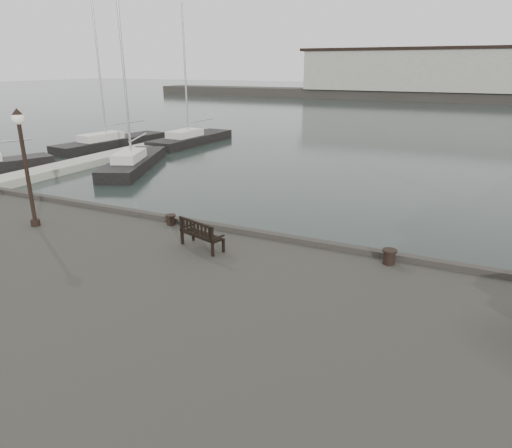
{
  "coord_description": "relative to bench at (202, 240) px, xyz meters",
  "views": [
    {
      "loc": [
        5.74,
        -13.13,
        6.97
      ],
      "look_at": [
        -0.35,
        -0.5,
        2.1
      ],
      "focal_mm": 32.0,
      "sensor_mm": 36.0,
      "label": 1
    }
  ],
  "objects": [
    {
      "name": "yacht_c",
      "position": [
        -14.52,
        13.97,
        -1.6
      ],
      "size": [
        6.08,
        9.87,
        13.11
      ],
      "rotation": [
        0.0,
        0.0,
        0.42
      ],
      "color": "black",
      "rests_on": "ground"
    },
    {
      "name": "bollard_left",
      "position": [
        -2.2,
        1.42,
        -0.1
      ],
      "size": [
        0.46,
        0.46,
        0.38
      ],
      "primitive_type": "cylinder",
      "rotation": [
        0.0,
        0.0,
        -0.35
      ],
      "color": "black",
      "rests_on": "quay"
    },
    {
      "name": "pontoon",
      "position": [
        -18.45,
        11.92,
        -1.6
      ],
      "size": [
        2.0,
        24.0,
        0.5
      ],
      "primitive_type": "cube",
      "color": "#B7B6AA",
      "rests_on": "ground"
    },
    {
      "name": "yacht_b",
      "position": [
        -22.32,
        20.26,
        -1.6
      ],
      "size": [
        3.74,
        11.51,
        14.75
      ],
      "rotation": [
        0.0,
        0.0,
        -0.11
      ],
      "color": "black",
      "rests_on": "ground"
    },
    {
      "name": "breakwater",
      "position": [
        -3.01,
        93.92,
        2.45
      ],
      "size": [
        140.0,
        9.5,
        12.2
      ],
      "color": "#383530",
      "rests_on": "ground"
    },
    {
      "name": "bench",
      "position": [
        0.0,
        0.0,
        0.0
      ],
      "size": [
        1.66,
        0.99,
        0.9
      ],
      "rotation": [
        0.0,
        0.0,
        -0.31
      ],
      "color": "black",
      "rests_on": "quay"
    },
    {
      "name": "yacht_d",
      "position": [
        -16.92,
        25.03,
        -1.62
      ],
      "size": [
        3.1,
        10.26,
        12.69
      ],
      "rotation": [
        0.0,
        0.0,
        -0.04
      ],
      "color": "black",
      "rests_on": "ground"
    },
    {
      "name": "ground",
      "position": [
        1.55,
        1.92,
        -1.85
      ],
      "size": [
        400.0,
        400.0,
        0.0
      ],
      "primitive_type": "plane",
      "color": "black",
      "rests_on": "ground"
    },
    {
      "name": "lamp_post",
      "position": [
        -6.52,
        -0.76,
        2.34
      ],
      "size": [
        0.41,
        0.41,
        4.1
      ],
      "rotation": [
        0.0,
        0.0,
        0.41
      ],
      "color": "black",
      "rests_on": "quay"
    },
    {
      "name": "bollard_right",
      "position": [
        5.5,
        1.32,
        -0.07
      ],
      "size": [
        0.48,
        0.48,
        0.44
      ],
      "primitive_type": "cylinder",
      "rotation": [
        0.0,
        0.0,
        0.17
      ],
      "color": "black",
      "rests_on": "quay"
    }
  ]
}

